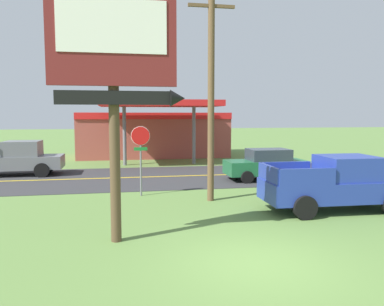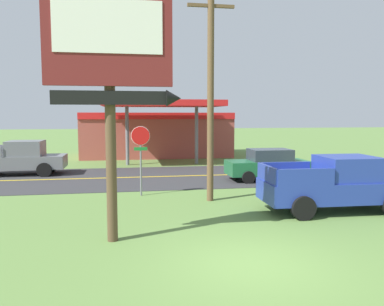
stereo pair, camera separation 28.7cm
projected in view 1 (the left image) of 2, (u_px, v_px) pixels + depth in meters
ground_plane at (256, 264)px, 8.95m from camera, size 180.00×180.00×0.00m
road_asphalt at (175, 176)px, 21.67m from camera, size 140.00×8.00×0.02m
road_centre_line at (175, 176)px, 21.67m from camera, size 126.00×0.20×0.01m
motel_sign at (115, 63)px, 9.99m from camera, size 3.51×0.54×6.87m
stop_sign at (141, 148)px, 16.33m from camera, size 0.80×0.08×2.95m
utility_pole at (211, 80)px, 15.15m from camera, size 2.04×0.26×8.88m
gas_station at (153, 133)px, 32.35m from camera, size 12.00×11.50×4.40m
pickup_blue_parked_on_lawn at (337, 184)px, 13.90m from camera, size 5.25×2.34×1.96m
pickup_grey_on_road at (16, 159)px, 21.92m from camera, size 5.20×2.24×1.96m
car_green_near_lane at (266, 164)px, 20.47m from camera, size 4.20×2.00×1.64m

